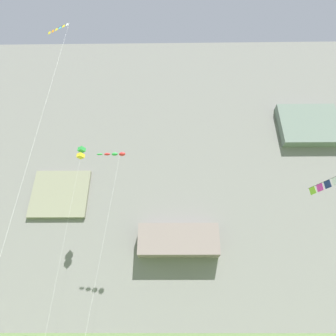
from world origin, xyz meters
TOP-DOWN VIEW (x-y plane):
  - cliff_face at (0.03, 65.10)m, footprint 180.00×32.39m
  - kite_windsock_front_field at (-8.88, 36.52)m, footprint 4.10×4.98m
  - kite_banner_upper_left at (-12.08, 21.00)m, footprint 3.02×3.46m
  - kite_box_mid_left at (-14.58, 38.98)m, footprint 1.16×3.67m

SIDE VIEW (x-z plane):
  - kite_windsock_front_field at x=-8.88m, z-range 10.93..33.49m
  - kite_banner_upper_left at x=-12.08m, z-range 9.50..38.00m
  - kite_box_mid_left at x=-14.58m, z-range 11.50..36.33m
  - cliff_face at x=0.03m, z-range -0.01..61.66m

